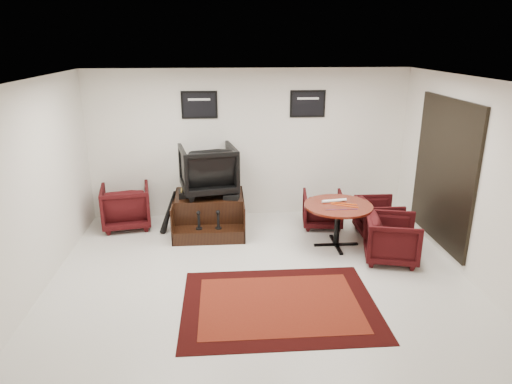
% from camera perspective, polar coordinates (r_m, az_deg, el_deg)
% --- Properties ---
extents(ground, '(6.00, 6.00, 0.00)m').
position_cam_1_polar(ground, '(6.82, 0.41, -10.22)').
color(ground, silver).
rests_on(ground, ground).
extents(room_shell, '(6.02, 5.02, 2.81)m').
position_cam_1_polar(room_shell, '(6.33, 4.05, 4.81)').
color(room_shell, silver).
rests_on(room_shell, ground).
extents(area_rug, '(2.51, 1.88, 0.01)m').
position_cam_1_polar(area_rug, '(6.12, 2.92, -13.87)').
color(area_rug, black).
rests_on(area_rug, ground).
extents(shine_podium, '(1.24, 1.27, 0.63)m').
position_cam_1_polar(shine_podium, '(8.30, -5.85, -2.68)').
color(shine_podium, black).
rests_on(shine_podium, ground).
extents(shine_chair, '(1.10, 1.05, 0.98)m').
position_cam_1_polar(shine_chair, '(8.17, -6.02, 3.10)').
color(shine_chair, black).
rests_on(shine_chair, shine_podium).
extents(shoes_pair, '(0.26, 0.31, 0.11)m').
position_cam_1_polar(shoes_pair, '(8.17, -8.84, -0.21)').
color(shoes_pair, black).
rests_on(shoes_pair, shine_podium).
extents(polish_kit, '(0.29, 0.23, 0.09)m').
position_cam_1_polar(polish_kit, '(7.96, -3.11, -0.58)').
color(polish_kit, black).
rests_on(polish_kit, shine_podium).
extents(umbrella_black, '(0.31, 0.11, 0.82)m').
position_cam_1_polar(umbrella_black, '(8.16, -10.92, -2.44)').
color(umbrella_black, black).
rests_on(umbrella_black, ground).
extents(umbrella_hooked, '(0.29, 0.11, 0.79)m').
position_cam_1_polar(umbrella_hooked, '(8.24, -10.81, -2.32)').
color(umbrella_hooked, black).
rests_on(umbrella_hooked, ground).
extents(armchair_side, '(0.96, 0.92, 0.86)m').
position_cam_1_polar(armchair_side, '(8.64, -15.96, -1.47)').
color(armchair_side, black).
rests_on(armchair_side, ground).
extents(meeting_table, '(1.11, 1.11, 0.73)m').
position_cam_1_polar(meeting_table, '(7.58, 10.22, -2.20)').
color(meeting_table, '#3F1309').
rests_on(meeting_table, ground).
extents(table_chair_back, '(0.78, 0.74, 0.72)m').
position_cam_1_polar(table_chair_back, '(8.45, 8.31, -1.93)').
color(table_chair_back, black).
rests_on(table_chair_back, ground).
extents(table_chair_window, '(0.66, 0.70, 0.72)m').
position_cam_1_polar(table_chair_window, '(8.28, 15.05, -2.81)').
color(table_chair_window, black).
rests_on(table_chair_window, ground).
extents(table_chair_corner, '(0.88, 0.92, 0.79)m').
position_cam_1_polar(table_chair_corner, '(7.36, 16.67, -5.37)').
color(table_chair_corner, black).
rests_on(table_chair_corner, ground).
extents(paper_roll, '(0.42, 0.12, 0.05)m').
position_cam_1_polar(paper_roll, '(7.65, 9.76, -1.08)').
color(paper_roll, white).
rests_on(paper_roll, meeting_table).
extents(table_clutter, '(0.57, 0.35, 0.01)m').
position_cam_1_polar(table_clutter, '(7.49, 10.85, -1.71)').
color(table_clutter, '#F6560D').
rests_on(table_clutter, meeting_table).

